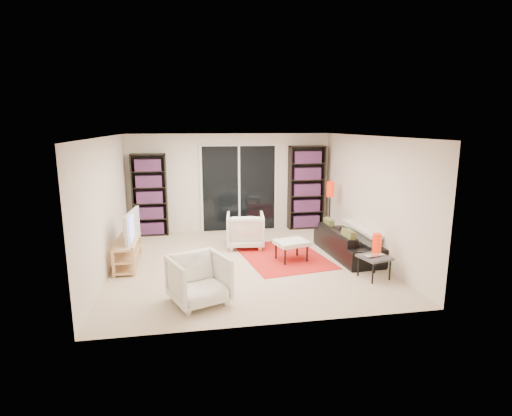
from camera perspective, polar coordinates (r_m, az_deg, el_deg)
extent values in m
plane|color=beige|center=(7.80, -1.44, -7.72)|extent=(5.00, 5.00, 0.00)
cube|color=silver|center=(9.93, -3.62, 3.64)|extent=(5.00, 0.02, 2.40)
cube|color=silver|center=(5.09, 2.69, -4.24)|extent=(5.00, 0.02, 2.40)
cube|color=silver|center=(7.54, -20.62, 0.29)|extent=(0.02, 5.00, 2.40)
cube|color=silver|center=(8.23, 16.00, 1.50)|extent=(0.02, 5.00, 2.40)
cube|color=white|center=(7.36, -1.54, 10.19)|extent=(5.00, 5.00, 0.02)
cube|color=white|center=(9.95, -2.45, 2.79)|extent=(1.92, 0.06, 2.16)
cube|color=black|center=(9.92, -2.42, 2.76)|extent=(1.80, 0.02, 2.10)
cube|color=white|center=(9.91, -2.41, 2.75)|extent=(0.05, 0.02, 2.10)
cube|color=black|center=(9.79, -14.92, 1.81)|extent=(0.80, 0.30, 1.95)
cube|color=maroon|center=(9.77, -14.93, 1.79)|extent=(0.70, 0.22, 1.85)
cube|color=black|center=(10.19, 7.19, 2.92)|extent=(0.90, 0.30, 2.10)
cube|color=maroon|center=(10.17, 7.22, 2.90)|extent=(0.80, 0.22, 2.00)
cube|color=#DAAB7F|center=(7.83, -17.97, -4.55)|extent=(0.39, 1.21, 0.04)
cube|color=#DAAB7F|center=(7.90, -17.87, -6.16)|extent=(0.39, 1.21, 0.03)
cube|color=#DAAB7F|center=(7.95, -17.78, -7.46)|extent=(0.39, 1.21, 0.04)
cube|color=#DAAB7F|center=(7.39, -19.72, -7.51)|extent=(0.05, 0.05, 0.50)
cube|color=#DAAB7F|center=(8.46, -18.47, -5.01)|extent=(0.05, 0.05, 0.50)
cube|color=#DAAB7F|center=(7.34, -17.17, -7.47)|extent=(0.05, 0.05, 0.50)
cube|color=#DAAB7F|center=(8.41, -16.25, -4.96)|extent=(0.05, 0.05, 0.50)
imported|color=black|center=(7.75, -17.97, -2.42)|extent=(0.23, 0.98, 0.56)
cube|color=red|center=(8.14, 3.85, -6.87)|extent=(1.83, 2.28, 0.01)
imported|color=black|center=(8.31, 12.97, -4.80)|extent=(0.84, 1.92, 0.55)
imported|color=silver|center=(8.66, -1.54, -3.17)|extent=(0.89, 0.91, 0.74)
imported|color=silver|center=(6.04, -8.16, -10.12)|extent=(1.01, 1.03, 0.73)
cube|color=silver|center=(7.81, 5.10, -4.97)|extent=(0.70, 0.62, 0.08)
cylinder|color=black|center=(7.60, 4.18, -7.01)|extent=(0.04, 0.04, 0.32)
cylinder|color=black|center=(7.93, 2.87, -6.19)|extent=(0.04, 0.04, 0.32)
cylinder|color=black|center=(7.82, 7.31, -6.52)|extent=(0.04, 0.04, 0.32)
cylinder|color=black|center=(8.14, 5.89, -5.75)|extent=(0.04, 0.04, 0.32)
cube|color=#424246|center=(7.19, 16.59, -6.75)|extent=(0.57, 0.57, 0.04)
cylinder|color=black|center=(7.00, 16.35, -8.89)|extent=(0.03, 0.03, 0.38)
cylinder|color=black|center=(7.27, 14.41, -8.01)|extent=(0.03, 0.03, 0.38)
cylinder|color=black|center=(7.24, 18.59, -8.34)|extent=(0.03, 0.03, 0.38)
cylinder|color=black|center=(7.50, 16.64, -7.52)|extent=(0.03, 0.03, 0.38)
imported|color=silver|center=(7.13, 16.80, -6.63)|extent=(0.40, 0.31, 0.03)
cylinder|color=red|center=(7.30, 16.88, -4.88)|extent=(0.16, 0.16, 0.35)
cylinder|color=black|center=(9.68, 10.33, -3.93)|extent=(0.20, 0.20, 0.03)
cylinder|color=black|center=(9.56, 10.44, -1.15)|extent=(0.03, 0.03, 0.99)
cylinder|color=red|center=(9.44, 10.59, 2.68)|extent=(0.18, 0.18, 0.36)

